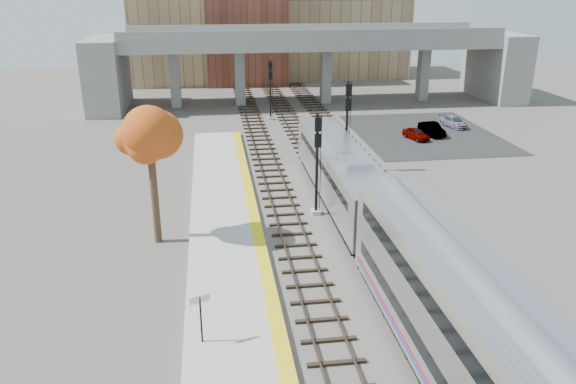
{
  "coord_description": "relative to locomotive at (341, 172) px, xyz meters",
  "views": [
    {
      "loc": [
        -7.86,
        -25.98,
        14.88
      ],
      "look_at": [
        -3.31,
        6.42,
        2.5
      ],
      "focal_mm": 35.0,
      "sensor_mm": 36.0,
      "label": 1
    }
  ],
  "objects": [
    {
      "name": "car_a",
      "position": [
        11.26,
        15.44,
        -1.68
      ],
      "size": [
        2.21,
        3.5,
        1.11
      ],
      "primitive_type": "imported",
      "rotation": [
        0.0,
        0.0,
        0.3
      ],
      "color": "#99999E",
      "rests_on": "parking_lot"
    },
    {
      "name": "platform",
      "position": [
        -8.25,
        -10.36,
        -2.1
      ],
      "size": [
        4.5,
        60.0,
        0.35
      ],
      "primitive_type": "cube",
      "color": "#9E9E99",
      "rests_on": "ground"
    },
    {
      "name": "tracks",
      "position": [
        -0.07,
        2.14,
        -2.2
      ],
      "size": [
        10.7,
        95.0,
        0.25
      ],
      "color": "black",
      "rests_on": "ground"
    },
    {
      "name": "tree",
      "position": [
        -12.37,
        -4.72,
        3.93
      ],
      "size": [
        3.6,
        3.6,
        8.37
      ],
      "color": "#382619",
      "rests_on": "ground"
    },
    {
      "name": "signal_mast_far",
      "position": [
        -2.1,
        25.92,
        0.96
      ],
      "size": [
        0.6,
        0.64,
        6.67
      ],
      "color": "#9E9E99",
      "rests_on": "ground"
    },
    {
      "name": "car_b",
      "position": [
        13.42,
        16.78,
        -1.6
      ],
      "size": [
        1.7,
        3.98,
        1.28
      ],
      "primitive_type": "imported",
      "rotation": [
        0.0,
        0.0,
        0.09
      ],
      "color": "#99999E",
      "rests_on": "parking_lot"
    },
    {
      "name": "locomotive",
      "position": [
        0.0,
        0.0,
        0.0
      ],
      "size": [
        3.02,
        19.05,
        4.1
      ],
      "color": "#A8AAB2",
      "rests_on": "ground"
    },
    {
      "name": "station_sign",
      "position": [
        -9.68,
        -15.79,
        -0.3
      ],
      "size": [
        0.87,
        0.33,
        2.27
      ],
      "rotation": [
        0.0,
        0.0,
        0.33
      ],
      "color": "black",
      "rests_on": "platform"
    },
    {
      "name": "signal_mast_near",
      "position": [
        -2.1,
        -1.93,
        1.12
      ],
      "size": [
        0.6,
        0.64,
        6.9
      ],
      "color": "#9E9E99",
      "rests_on": "ground"
    },
    {
      "name": "ground",
      "position": [
        -1.0,
        -10.36,
        -2.28
      ],
      "size": [
        160.0,
        160.0,
        0.0
      ],
      "primitive_type": "plane",
      "color": "#47423D",
      "rests_on": "ground"
    },
    {
      "name": "signal_mast_mid",
      "position": [
        2.0,
        6.76,
        1.49
      ],
      "size": [
        0.6,
        0.64,
        7.44
      ],
      "color": "#9E9E99",
      "rests_on": "ground"
    },
    {
      "name": "buildings_far",
      "position": [
        0.26,
        56.21,
        5.6
      ],
      "size": [
        43.0,
        21.0,
        20.6
      ],
      "color": "tan",
      "rests_on": "ground"
    },
    {
      "name": "yellow_strip",
      "position": [
        -6.35,
        -10.36,
        -1.92
      ],
      "size": [
        0.7,
        60.0,
        0.01
      ],
      "primitive_type": "cube",
      "color": "yellow",
      "rests_on": "platform"
    },
    {
      "name": "overpass",
      "position": [
        3.92,
        34.64,
        3.53
      ],
      "size": [
        54.0,
        12.0,
        9.5
      ],
      "color": "slate",
      "rests_on": "ground"
    },
    {
      "name": "coach",
      "position": [
        -0.0,
        -22.61,
        0.52
      ],
      "size": [
        3.03,
        25.0,
        5.0
      ],
      "color": "#A8AAB2",
      "rests_on": "ground"
    },
    {
      "name": "car_c",
      "position": [
        17.07,
        19.76,
        -1.69
      ],
      "size": [
        2.34,
        4.04,
        1.1
      ],
      "primitive_type": "imported",
      "rotation": [
        0.0,
        0.0,
        0.22
      ],
      "color": "#99999E",
      "rests_on": "parking_lot"
    },
    {
      "name": "parking_lot",
      "position": [
        13.0,
        17.64,
        -2.26
      ],
      "size": [
        14.0,
        18.0,
        0.04
      ],
      "primitive_type": "cube",
      "color": "black",
      "rests_on": "ground"
    }
  ]
}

